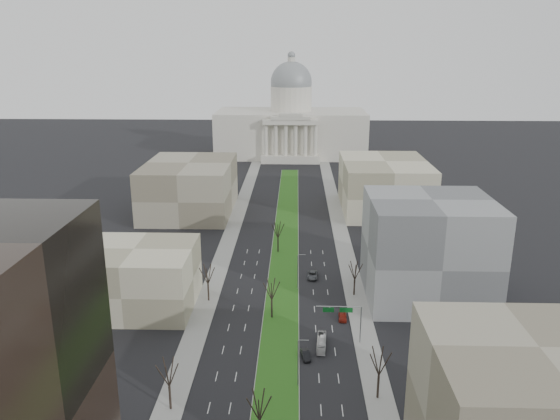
% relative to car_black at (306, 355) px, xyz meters
% --- Properties ---
extents(ground, '(600.00, 600.00, 0.00)m').
position_rel_car_black_xyz_m(ground, '(-5.20, 55.87, -0.69)').
color(ground, black).
rests_on(ground, ground).
extents(median, '(8.00, 222.03, 0.20)m').
position_rel_car_black_xyz_m(median, '(-5.20, 54.86, -0.59)').
color(median, '#999993').
rests_on(median, ground).
extents(sidewalk_left, '(5.00, 330.00, 0.15)m').
position_rel_car_black_xyz_m(sidewalk_left, '(-22.70, 30.87, -0.62)').
color(sidewalk_left, gray).
rests_on(sidewalk_left, ground).
extents(sidewalk_right, '(5.00, 330.00, 0.15)m').
position_rel_car_black_xyz_m(sidewalk_right, '(12.30, 30.87, -0.62)').
color(sidewalk_right, gray).
rests_on(sidewalk_right, ground).
extents(capitol, '(80.00, 46.00, 55.00)m').
position_rel_car_black_xyz_m(capitol, '(-5.20, 205.46, 15.61)').
color(capitol, beige).
rests_on(capitol, ground).
extents(building_beige_left, '(26.00, 22.00, 14.00)m').
position_rel_car_black_xyz_m(building_beige_left, '(-38.20, 20.87, 6.31)').
color(building_beige_left, '#9D977A').
rests_on(building_beige_left, ground).
extents(building_grey_right, '(28.00, 26.00, 24.00)m').
position_rel_car_black_xyz_m(building_grey_right, '(28.80, 27.87, 11.31)').
color(building_grey_right, slate).
rests_on(building_grey_right, ground).
extents(building_far_left, '(30.00, 40.00, 18.00)m').
position_rel_car_black_xyz_m(building_far_left, '(-40.20, 95.87, 8.31)').
color(building_far_left, gray).
rests_on(building_far_left, ground).
extents(building_far_right, '(30.00, 40.00, 18.00)m').
position_rel_car_black_xyz_m(building_far_right, '(29.80, 100.87, 8.31)').
color(building_far_right, '#9D977A').
rests_on(building_far_right, ground).
extents(tree_left_mid, '(5.40, 5.40, 9.72)m').
position_rel_car_black_xyz_m(tree_left_mid, '(-22.40, -16.13, 6.31)').
color(tree_left_mid, black).
rests_on(tree_left_mid, ground).
extents(tree_left_far, '(5.28, 5.28, 9.50)m').
position_rel_car_black_xyz_m(tree_left_far, '(-22.40, 23.87, 6.15)').
color(tree_left_far, black).
rests_on(tree_left_far, ground).
extents(tree_right_mid, '(5.52, 5.52, 9.94)m').
position_rel_car_black_xyz_m(tree_right_mid, '(12.00, -12.13, 6.46)').
color(tree_right_mid, black).
rests_on(tree_right_mid, ground).
extents(tree_right_far, '(5.04, 5.04, 9.07)m').
position_rel_car_black_xyz_m(tree_right_far, '(12.00, 27.87, 5.84)').
color(tree_right_far, black).
rests_on(tree_right_far, ground).
extents(tree_median_a, '(5.40, 5.40, 9.72)m').
position_rel_car_black_xyz_m(tree_median_a, '(-7.20, -24.13, 6.31)').
color(tree_median_a, black).
rests_on(tree_median_a, ground).
extents(tree_median_b, '(5.40, 5.40, 9.72)m').
position_rel_car_black_xyz_m(tree_median_b, '(-7.20, 15.87, 6.31)').
color(tree_median_b, black).
rests_on(tree_median_b, ground).
extents(tree_median_c, '(5.40, 5.40, 9.72)m').
position_rel_car_black_xyz_m(tree_median_c, '(-7.20, 55.87, 6.31)').
color(tree_median_c, black).
rests_on(tree_median_c, ground).
extents(streetlamp_median_b, '(1.90, 0.20, 9.16)m').
position_rel_car_black_xyz_m(streetlamp_median_b, '(-1.44, -9.13, 4.12)').
color(streetlamp_median_b, gray).
rests_on(streetlamp_median_b, ground).
extents(streetlamp_median_c, '(1.90, 0.20, 9.16)m').
position_rel_car_black_xyz_m(streetlamp_median_c, '(-1.44, 30.87, 4.12)').
color(streetlamp_median_c, gray).
rests_on(streetlamp_median_c, ground).
extents(mast_arm_signs, '(9.12, 0.24, 8.09)m').
position_rel_car_black_xyz_m(mast_arm_signs, '(8.29, 5.90, 5.42)').
color(mast_arm_signs, gray).
rests_on(mast_arm_signs, ground).
extents(car_black, '(2.11, 4.38, 1.38)m').
position_rel_car_black_xyz_m(car_black, '(0.00, 0.00, 0.00)').
color(car_black, black).
rests_on(car_black, ground).
extents(car_red, '(2.02, 4.47, 1.27)m').
position_rel_car_black_xyz_m(car_red, '(8.30, 15.81, -0.06)').
color(car_red, maroon).
rests_on(car_red, ground).
extents(car_grey_far, '(2.97, 5.77, 1.56)m').
position_rel_car_black_xyz_m(car_grey_far, '(2.29, 37.95, 0.09)').
color(car_grey_far, '#4B4E53').
rests_on(car_grey_far, ground).
extents(box_van, '(2.22, 7.38, 2.03)m').
position_rel_car_black_xyz_m(box_van, '(3.18, 3.95, 0.32)').
color(box_van, white).
rests_on(box_van, ground).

